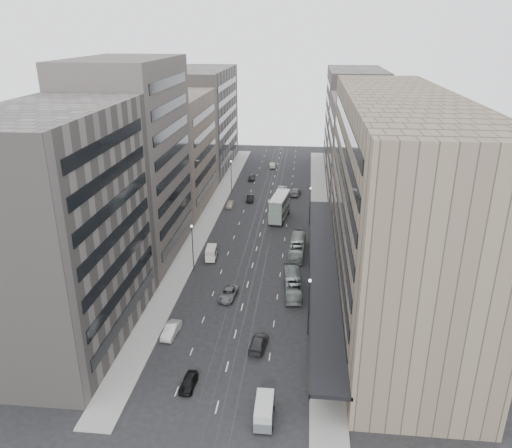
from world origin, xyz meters
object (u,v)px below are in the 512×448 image
at_px(vw_microbus, 264,410).
at_px(sedan_2, 228,294).
at_px(bus_far, 297,247).
at_px(panel_van, 211,253).
at_px(bus_near, 292,283).
at_px(double_decker, 280,206).
at_px(sedan_1, 171,330).
at_px(pedestrian, 334,374).
at_px(sedan_0, 189,382).

distance_m(vw_microbus, sedan_2, 26.09).
bearing_deg(bus_far, panel_van, 16.64).
bearing_deg(sedan_2, bus_near, 23.15).
bearing_deg(bus_near, bus_far, -96.06).
distance_m(bus_near, bus_far, 14.00).
relative_size(bus_near, sedan_2, 2.03).
height_order(bus_far, vw_microbus, bus_far).
height_order(double_decker, sedan_1, double_decker).
relative_size(bus_near, bus_far, 0.94).
height_order(double_decker, pedestrian, double_decker).
distance_m(double_decker, sedan_2, 34.98).
bearing_deg(bus_far, sedan_2, 61.55).
xyz_separation_m(double_decker, sedan_0, (-7.11, -55.02, -2.25)).
xyz_separation_m(bus_far, pedestrian, (5.19, -34.92, -0.44)).
bearing_deg(pedestrian, bus_far, -90.10).
bearing_deg(vw_microbus, bus_far, 86.24).
height_order(bus_near, double_decker, double_decker).
bearing_deg(vw_microbus, sedan_1, 133.26).
xyz_separation_m(vw_microbus, panel_van, (-12.80, 37.97, -0.03)).
bearing_deg(double_decker, panel_van, -109.01).
distance_m(bus_near, sedan_2, 10.12).
distance_m(panel_van, sedan_1, 23.65).
height_order(panel_van, pedestrian, panel_van).
xyz_separation_m(bus_far, sedan_1, (-16.11, -27.53, -0.76)).
bearing_deg(bus_far, pedestrian, 100.64).
bearing_deg(double_decker, sedan_2, -91.59).
xyz_separation_m(sedan_1, pedestrian, (21.30, -7.39, 0.32)).
bearing_deg(double_decker, bus_far, -68.31).
bearing_deg(panel_van, bus_far, 10.29).
bearing_deg(sedan_2, pedestrian, -43.62).
xyz_separation_m(bus_near, pedestrian, (5.58, -20.92, -0.36)).
xyz_separation_m(double_decker, pedestrian, (9.48, -52.40, -1.85)).
relative_size(vw_microbus, sedan_2, 0.89).
height_order(bus_near, bus_far, bus_far).
relative_size(bus_far, sedan_1, 2.39).
relative_size(double_decker, pedestrian, 5.59).
height_order(sedan_0, pedestrian, pedestrian).
xyz_separation_m(bus_far, double_decker, (-4.30, 17.48, 1.41)).
bearing_deg(panel_van, sedan_0, -87.83).
distance_m(double_decker, pedestrian, 53.28).
xyz_separation_m(double_decker, vw_microbus, (1.95, -59.36, -1.58)).
relative_size(panel_van, sedan_1, 0.86).
bearing_deg(bus_near, pedestrian, 100.50).
bearing_deg(sedan_1, pedestrian, -14.07).
xyz_separation_m(panel_van, sedan_1, (-0.97, -23.63, -0.56)).
bearing_deg(panel_van, pedestrian, -60.92).
xyz_separation_m(double_decker, panel_van, (-10.84, -21.38, -1.61)).
distance_m(bus_near, sedan_1, 20.75).
height_order(double_decker, vw_microbus, double_decker).
bearing_deg(bus_far, vw_microbus, 88.98).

